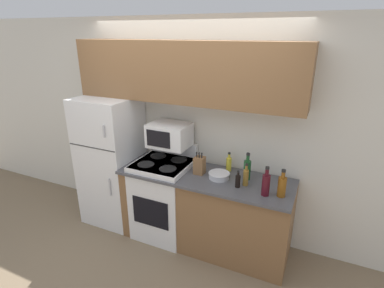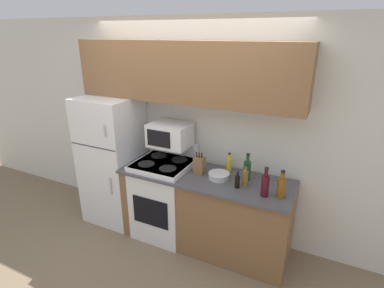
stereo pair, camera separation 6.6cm
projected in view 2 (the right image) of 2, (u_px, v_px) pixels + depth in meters
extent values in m
plane|color=#7F6B51|center=(167.00, 249.00, 3.49)|extent=(12.00, 12.00, 0.00)
cube|color=silver|center=(192.00, 129.00, 3.60)|extent=(8.00, 0.05, 2.55)
cube|color=brown|center=(205.00, 211.00, 3.46)|extent=(1.91, 0.62, 0.87)
cube|color=#4C4C51|center=(205.00, 177.00, 3.28)|extent=(1.91, 0.66, 0.03)
cube|color=white|center=(113.00, 160.00, 3.85)|extent=(0.69, 0.64, 1.65)
cube|color=#383838|center=(93.00, 147.00, 3.49)|extent=(0.67, 0.01, 0.01)
cylinder|color=#B7B7BC|center=(105.00, 131.00, 3.30)|extent=(0.02, 0.02, 0.14)
cylinder|color=#B7B7BC|center=(111.00, 186.00, 3.54)|extent=(0.02, 0.02, 0.22)
cube|color=brown|center=(184.00, 72.00, 3.20)|extent=(2.60, 0.33, 0.65)
cube|color=white|center=(164.00, 198.00, 3.64)|extent=(0.63, 0.62, 0.96)
cube|color=black|center=(150.00, 212.00, 3.39)|extent=(0.46, 0.01, 0.34)
cube|color=#2D2D2D|center=(163.00, 162.00, 3.48)|extent=(0.61, 0.60, 0.01)
cube|color=white|center=(175.00, 147.00, 3.70)|extent=(0.61, 0.06, 0.16)
cylinder|color=black|center=(146.00, 164.00, 3.42)|extent=(0.19, 0.19, 0.01)
cylinder|color=black|center=(168.00, 169.00, 3.30)|extent=(0.19, 0.19, 0.01)
cylinder|color=black|center=(159.00, 156.00, 3.65)|extent=(0.19, 0.19, 0.01)
cylinder|color=black|center=(179.00, 160.00, 3.53)|extent=(0.19, 0.19, 0.01)
cube|color=white|center=(170.00, 135.00, 3.47)|extent=(0.46, 0.35, 0.27)
cube|color=black|center=(159.00, 139.00, 3.34)|extent=(0.30, 0.01, 0.19)
cube|color=brown|center=(200.00, 165.00, 3.29)|extent=(0.11, 0.11, 0.20)
cylinder|color=black|center=(197.00, 155.00, 3.25)|extent=(0.01, 0.01, 0.06)
cylinder|color=black|center=(199.00, 155.00, 3.24)|extent=(0.01, 0.01, 0.06)
cylinder|color=black|center=(202.00, 156.00, 3.23)|extent=(0.01, 0.01, 0.06)
cylinder|color=silver|center=(219.00, 176.00, 3.20)|extent=(0.22, 0.22, 0.06)
torus|color=silver|center=(219.00, 173.00, 3.19)|extent=(0.23, 0.23, 0.01)
cylinder|color=brown|center=(281.00, 188.00, 2.82)|extent=(0.08, 0.08, 0.20)
cylinder|color=brown|center=(283.00, 176.00, 2.77)|extent=(0.04, 0.04, 0.06)
cylinder|color=black|center=(283.00, 172.00, 2.76)|extent=(0.04, 0.04, 0.02)
cylinder|color=gold|center=(229.00, 165.00, 3.36)|extent=(0.06, 0.06, 0.15)
cylinder|color=gold|center=(229.00, 156.00, 3.33)|extent=(0.03, 0.03, 0.05)
cylinder|color=black|center=(230.00, 154.00, 3.31)|extent=(0.03, 0.03, 0.02)
cylinder|color=olive|center=(245.00, 178.00, 3.03)|extent=(0.06, 0.06, 0.17)
cylinder|color=olive|center=(246.00, 168.00, 2.99)|extent=(0.03, 0.03, 0.05)
cylinder|color=black|center=(246.00, 165.00, 2.98)|extent=(0.03, 0.03, 0.02)
cylinder|color=#470F19|center=(265.00, 186.00, 2.84)|extent=(0.08, 0.08, 0.21)
cylinder|color=#470F19|center=(266.00, 173.00, 2.79)|extent=(0.03, 0.03, 0.07)
cylinder|color=black|center=(267.00, 169.00, 2.77)|extent=(0.04, 0.04, 0.02)
cylinder|color=#194C23|center=(247.00, 171.00, 3.15)|extent=(0.08, 0.08, 0.21)
cylinder|color=#194C23|center=(248.00, 159.00, 3.10)|extent=(0.03, 0.03, 0.07)
cylinder|color=black|center=(248.00, 155.00, 3.09)|extent=(0.04, 0.04, 0.02)
cylinder|color=black|center=(237.00, 182.00, 3.01)|extent=(0.05, 0.05, 0.13)
cylinder|color=black|center=(238.00, 174.00, 2.98)|extent=(0.02, 0.02, 0.04)
cylinder|color=black|center=(238.00, 172.00, 2.97)|extent=(0.03, 0.03, 0.01)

